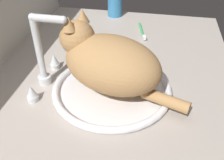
{
  "coord_description": "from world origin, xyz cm",
  "views": [
    {
      "loc": [
        -61.55,
        -12.26,
        49.88
      ],
      "look_at": [
        -5.2,
        -1.25,
        7.0
      ],
      "focal_mm": 40.19,
      "sensor_mm": 36.0,
      "label": 1
    }
  ],
  "objects": [
    {
      "name": "sink_basin",
      "position": [
        -5.2,
        -1.25,
        3.89
      ],
      "size": [
        34.82,
        34.82,
        2.06
      ],
      "color": "white",
      "rests_on": "countertop"
    },
    {
      "name": "cat",
      "position": [
        -4.6,
        0.42,
        12.99
      ],
      "size": [
        27.69,
        38.33,
        19.68
      ],
      "color": "tan",
      "rests_on": "sink_basin"
    },
    {
      "name": "soap_pump_bottle",
      "position": [
        51.01,
        8.31,
        8.77
      ],
      "size": [
        6.71,
        6.71,
        15.86
      ],
      "color": "teal",
      "rests_on": "countertop"
    },
    {
      "name": "countertop",
      "position": [
        0.0,
        0.0,
        1.5
      ],
      "size": [
        113.18,
        77.15,
        3.0
      ],
      "primitive_type": "cube",
      "color": "#ADA399",
      "rests_on": "ground"
    },
    {
      "name": "faucet",
      "position": [
        -5.2,
        18.9,
        11.83
      ],
      "size": [
        19.94,
        11.46,
        22.3
      ],
      "color": "silver",
      "rests_on": "countertop"
    },
    {
      "name": "toothbrush",
      "position": [
        34.75,
        -6.24,
        3.63
      ],
      "size": [
        15.67,
        4.76,
        1.7
      ],
      "color": "#3FB266",
      "rests_on": "countertop"
    }
  ]
}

